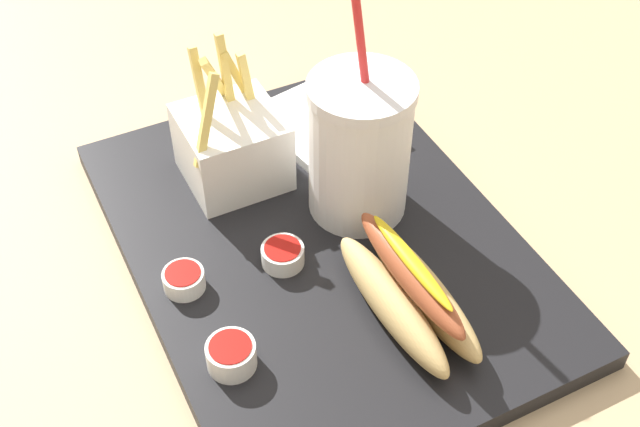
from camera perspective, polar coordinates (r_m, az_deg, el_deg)
name	(u,v)px	position (r m, az deg, el deg)	size (l,w,h in m)	color
ground_plane	(320,261)	(0.74, 0.00, -3.29)	(2.40, 2.40, 0.02)	tan
food_tray	(320,246)	(0.72, 0.00, -2.24)	(0.43, 0.32, 0.02)	black
soda_cup	(359,147)	(0.70, 2.75, 4.60)	(0.09, 0.09, 0.22)	white
fries_basket	(232,145)	(0.75, -6.13, 4.75)	(0.09, 0.09, 0.14)	white
hot_dog_1	(408,291)	(0.65, 6.11, -5.39)	(0.16, 0.06, 0.06)	tan
ketchup_cup_1	(231,354)	(0.63, -6.18, -9.68)	(0.04, 0.04, 0.02)	white
ketchup_cup_2	(182,276)	(0.68, -9.54, -4.29)	(0.03, 0.03, 0.02)	white
ketchup_cup_3	(283,254)	(0.69, -2.60, -2.84)	(0.04, 0.04, 0.02)	white
napkin_stack	(325,127)	(0.82, 0.36, 6.04)	(0.13, 0.10, 0.01)	white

